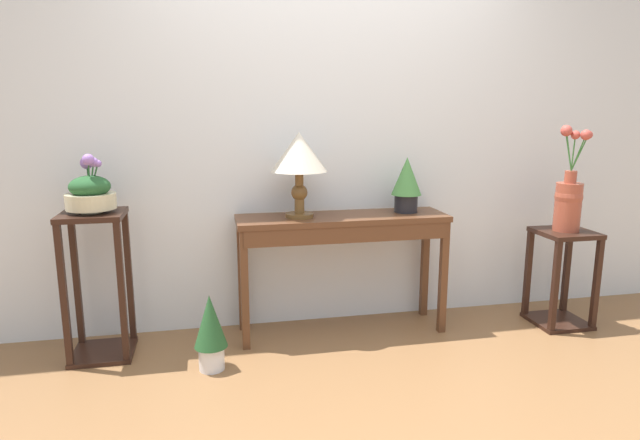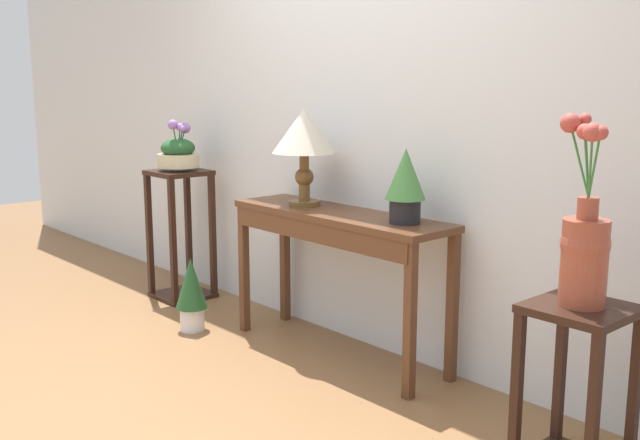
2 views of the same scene
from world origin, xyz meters
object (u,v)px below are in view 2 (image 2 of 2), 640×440
at_px(console_table, 335,234).
at_px(potted_plant_on_console, 405,182).
at_px(pedestal_stand_left, 181,235).
at_px(planter_bowl_wide_left, 178,153).
at_px(flower_vase_tall_right, 585,246).
at_px(potted_plant_floor, 191,291).
at_px(table_lamp, 304,135).
at_px(pedestal_stand_right, 575,390).

bearing_deg(console_table, potted_plant_on_console, 6.40).
xyz_separation_m(potted_plant_on_console, pedestal_stand_left, (-1.88, -0.08, -0.54)).
relative_size(console_table, planter_bowl_wide_left, 4.02).
distance_m(console_table, flower_vase_tall_right, 1.48).
bearing_deg(potted_plant_on_console, potted_plant_floor, -162.32).
xyz_separation_m(table_lamp, planter_bowl_wide_left, (-1.18, -0.06, -0.18)).
distance_m(console_table, pedestal_stand_left, 1.47).
distance_m(console_table, pedestal_stand_right, 1.50).
distance_m(table_lamp, potted_plant_floor, 1.13).
xyz_separation_m(planter_bowl_wide_left, pedestal_stand_right, (2.91, -0.12, -0.64)).
height_order(table_lamp, potted_plant_on_console, table_lamp).
xyz_separation_m(pedestal_stand_left, pedestal_stand_right, (2.91, -0.12, -0.11)).
bearing_deg(pedestal_stand_left, planter_bowl_wide_left, 75.76).
xyz_separation_m(console_table, flower_vase_tall_right, (1.45, -0.16, 0.21)).
bearing_deg(flower_vase_tall_right, pedestal_stand_left, 177.55).
height_order(pedestal_stand_right, flower_vase_tall_right, flower_vase_tall_right).
bearing_deg(console_table, flower_vase_tall_right, -6.29).
height_order(table_lamp, pedestal_stand_left, table_lamp).
xyz_separation_m(flower_vase_tall_right, potted_plant_floor, (-2.28, -0.19, -0.62)).
bearing_deg(potted_plant_floor, console_table, 23.01).
bearing_deg(potted_plant_on_console, console_table, -173.60).
xyz_separation_m(table_lamp, flower_vase_tall_right, (1.72, -0.18, -0.28)).
xyz_separation_m(console_table, table_lamp, (-0.27, 0.02, 0.49)).
height_order(console_table, pedestal_stand_left, pedestal_stand_left).
xyz_separation_m(pedestal_stand_left, planter_bowl_wide_left, (0.00, 0.00, 0.54)).
relative_size(pedestal_stand_left, flower_vase_tall_right, 1.26).
distance_m(table_lamp, planter_bowl_wide_left, 1.20).
height_order(planter_bowl_wide_left, flower_vase_tall_right, flower_vase_tall_right).
distance_m(potted_plant_on_console, pedestal_stand_left, 1.96).
xyz_separation_m(console_table, planter_bowl_wide_left, (-1.45, -0.03, 0.31)).
distance_m(pedestal_stand_left, flower_vase_tall_right, 2.94).
distance_m(flower_vase_tall_right, potted_plant_floor, 2.38).
bearing_deg(planter_bowl_wide_left, pedestal_stand_right, -2.43).
bearing_deg(pedestal_stand_left, potted_plant_on_console, 2.55).
bearing_deg(potted_plant_floor, flower_vase_tall_right, 4.84).
bearing_deg(pedestal_stand_left, flower_vase_tall_right, -2.45).
relative_size(table_lamp, planter_bowl_wide_left, 1.58).
bearing_deg(pedestal_stand_right, table_lamp, 174.01).
distance_m(table_lamp, flower_vase_tall_right, 1.76).
relative_size(potted_plant_on_console, pedestal_stand_left, 0.41).
xyz_separation_m(potted_plant_on_console, potted_plant_floor, (-1.26, -0.40, -0.72)).
bearing_deg(pedestal_stand_right, pedestal_stand_left, 177.60).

